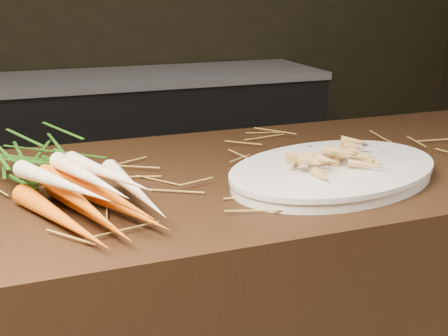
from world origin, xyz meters
name	(u,v)px	position (x,y,z in m)	size (l,w,h in m)	color
back_counter	(155,148)	(0.30, 2.18, 0.42)	(1.82, 0.62, 0.84)	black
straw_bedding	(214,170)	(0.00, 0.30, 0.91)	(1.40, 0.60, 0.02)	olive
root_veg_bunch	(54,172)	(-0.32, 0.27, 0.95)	(0.34, 0.57, 0.10)	#CF4A00
serving_platter	(334,173)	(0.22, 0.18, 0.91)	(0.48, 0.32, 0.03)	white
roasted_veg_heap	(335,155)	(0.22, 0.18, 0.95)	(0.23, 0.17, 0.05)	#A47036
serving_fork	(396,155)	(0.39, 0.21, 0.93)	(0.02, 0.18, 0.00)	silver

